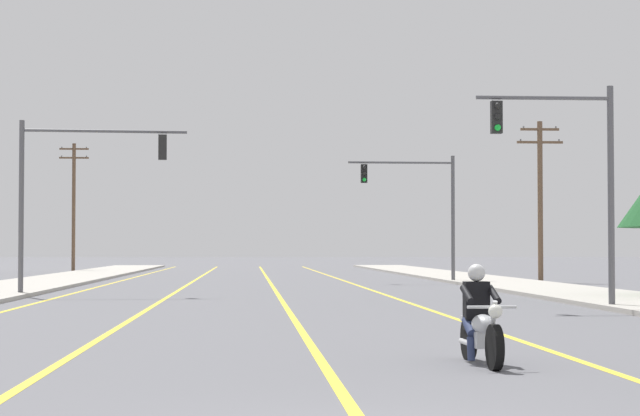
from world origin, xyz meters
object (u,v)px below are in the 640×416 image
(motorcycle_with_rider, at_px, (480,324))
(traffic_signal_near_left, at_px, (71,178))
(utility_pole_left_far, at_px, (74,202))
(traffic_signal_mid_right, at_px, (422,198))
(utility_pole_right_far, at_px, (540,195))
(traffic_signal_near_right, at_px, (573,164))

(motorcycle_with_rider, bearing_deg, traffic_signal_near_left, 111.38)
(traffic_signal_near_left, height_order, utility_pole_left_far, utility_pole_left_far)
(traffic_signal_mid_right, distance_m, utility_pole_right_far, 6.25)
(traffic_signal_near_left, bearing_deg, traffic_signal_mid_right, 44.31)
(traffic_signal_near_right, relative_size, utility_pole_left_far, 0.66)
(utility_pole_right_far, xyz_separation_m, utility_pole_left_far, (-27.30, 28.07, 0.66))
(traffic_signal_near_right, xyz_separation_m, traffic_signal_near_left, (-15.23, 9.87, 0.13))
(traffic_signal_near_right, distance_m, traffic_signal_mid_right, 24.27)
(motorcycle_with_rider, height_order, traffic_signal_near_left, traffic_signal_near_left)
(traffic_signal_mid_right, relative_size, utility_pole_left_far, 0.66)
(utility_pole_right_far, bearing_deg, motorcycle_with_rider, -105.65)
(utility_pole_right_far, relative_size, utility_pole_left_far, 0.86)
(utility_pole_right_far, bearing_deg, utility_pole_left_far, 134.21)
(traffic_signal_near_right, bearing_deg, utility_pole_right_far, 77.53)
(traffic_signal_near_right, bearing_deg, utility_pole_left_far, 112.03)
(traffic_signal_near_right, height_order, utility_pole_left_far, utility_pole_left_far)
(traffic_signal_mid_right, distance_m, utility_pole_left_far, 36.15)
(motorcycle_with_rider, height_order, utility_pole_right_far, utility_pole_right_far)
(traffic_signal_near_right, bearing_deg, traffic_signal_mid_right, 91.17)
(motorcycle_with_rider, relative_size, utility_pole_left_far, 0.24)
(traffic_signal_near_right, distance_m, utility_pole_right_far, 26.09)
(motorcycle_with_rider, bearing_deg, utility_pole_left_far, 103.24)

